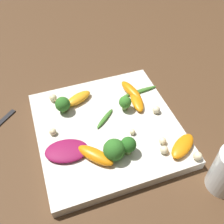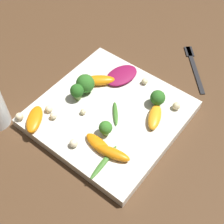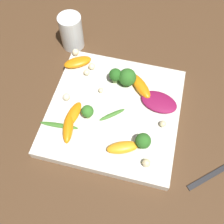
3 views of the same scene
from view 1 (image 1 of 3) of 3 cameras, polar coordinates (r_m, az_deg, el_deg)
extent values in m
plane|color=#4C331E|center=(0.60, -0.96, -4.37)|extent=(2.40, 2.40, 0.00)
cube|color=silver|center=(0.59, -0.98, -3.64)|extent=(0.30, 0.30, 0.02)
ellipsoid|color=maroon|center=(0.54, -9.81, -8.31)|extent=(0.10, 0.07, 0.01)
ellipsoid|color=orange|center=(0.64, 4.19, 4.68)|extent=(0.04, 0.08, 0.02)
ellipsoid|color=orange|center=(0.62, 5.42, 2.48)|extent=(0.04, 0.08, 0.02)
ellipsoid|color=orange|center=(0.62, -7.39, 2.92)|extent=(0.08, 0.05, 0.02)
ellipsoid|color=orange|center=(0.52, -3.64, -9.40)|extent=(0.07, 0.08, 0.02)
ellipsoid|color=orange|center=(0.55, 15.13, -7.16)|extent=(0.08, 0.07, 0.02)
cylinder|color=#7A9E51|center=(0.61, -10.50, 0.64)|extent=(0.01, 0.01, 0.01)
sphere|color=#2D6B23|center=(0.60, -10.70, 1.68)|extent=(0.03, 0.03, 0.03)
cylinder|color=#84AD5B|center=(0.52, 0.47, -9.30)|extent=(0.01, 0.01, 0.01)
sphere|color=#2D6B23|center=(0.51, 0.48, -8.21)|extent=(0.04, 0.04, 0.04)
cylinder|color=#7A9E51|center=(0.53, 3.49, -8.16)|extent=(0.02, 0.02, 0.02)
sphere|color=#26601E|center=(0.51, 3.58, -7.09)|extent=(0.03, 0.03, 0.03)
cylinder|color=#84AD5B|center=(0.60, 2.83, 1.16)|extent=(0.01, 0.01, 0.01)
sphere|color=#387A28|center=(0.59, 2.89, 2.17)|extent=(0.03, 0.03, 0.03)
ellipsoid|color=#3D7528|center=(0.65, 6.18, 4.56)|extent=(0.09, 0.02, 0.01)
ellipsoid|color=#3D7528|center=(0.59, -1.18, -1.31)|extent=(0.06, 0.05, 0.01)
sphere|color=beige|center=(0.60, 9.53, 0.63)|extent=(0.02, 0.02, 0.02)
sphere|color=beige|center=(0.55, 10.96, -6.18)|extent=(0.02, 0.02, 0.02)
sphere|color=beige|center=(0.64, -12.70, 3.01)|extent=(0.02, 0.02, 0.02)
sphere|color=beige|center=(0.56, 4.49, -4.35)|extent=(0.01, 0.01, 0.01)
sphere|color=beige|center=(0.54, 11.28, -8.08)|extent=(0.02, 0.02, 0.02)
sphere|color=beige|center=(0.57, -12.76, -4.21)|extent=(0.02, 0.02, 0.02)
sphere|color=beige|center=(0.55, 18.13, -9.09)|extent=(0.02, 0.02, 0.02)
camera|label=2|loc=(0.77, 27.68, 52.60)|focal=50.00mm
camera|label=3|loc=(0.66, -26.35, 52.88)|focal=42.00mm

